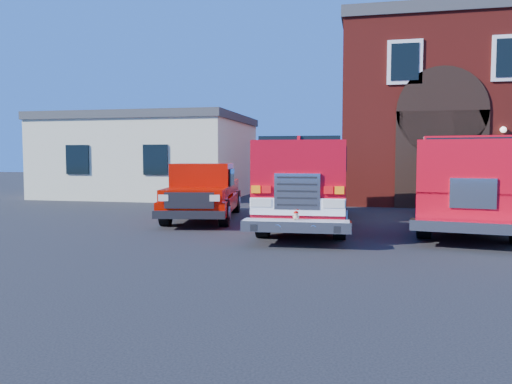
% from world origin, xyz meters
% --- Properties ---
extents(ground, '(100.00, 100.00, 0.00)m').
position_xyz_m(ground, '(0.00, 0.00, 0.00)').
color(ground, black).
rests_on(ground, ground).
extents(parking_stripe_mid, '(0.12, 3.00, 0.01)m').
position_xyz_m(parking_stripe_mid, '(6.50, 4.00, 0.00)').
color(parking_stripe_mid, '#DCB90B').
rests_on(parking_stripe_mid, ground).
extents(parking_stripe_far, '(0.12, 3.00, 0.01)m').
position_xyz_m(parking_stripe_far, '(6.50, 7.00, 0.00)').
color(parking_stripe_far, '#DCB90B').
rests_on(parking_stripe_far, ground).
extents(fire_station, '(15.20, 10.20, 8.45)m').
position_xyz_m(fire_station, '(8.99, 13.98, 4.25)').
color(fire_station, maroon).
rests_on(fire_station, ground).
extents(side_building, '(10.20, 8.20, 4.35)m').
position_xyz_m(side_building, '(-9.00, 13.00, 2.20)').
color(side_building, beige).
rests_on(side_building, ground).
extents(fire_engine, '(2.80, 8.73, 2.66)m').
position_xyz_m(fire_engine, '(0.74, 3.13, 1.38)').
color(fire_engine, black).
rests_on(fire_engine, ground).
extents(pickup_truck, '(3.02, 6.08, 1.90)m').
position_xyz_m(pickup_truck, '(-2.91, 3.72, 0.90)').
color(pickup_truck, black).
rests_on(pickup_truck, ground).
extents(secondary_truck, '(3.87, 8.70, 2.73)m').
position_xyz_m(secondary_truck, '(5.54, 3.60, 1.49)').
color(secondary_truck, black).
rests_on(secondary_truck, ground).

